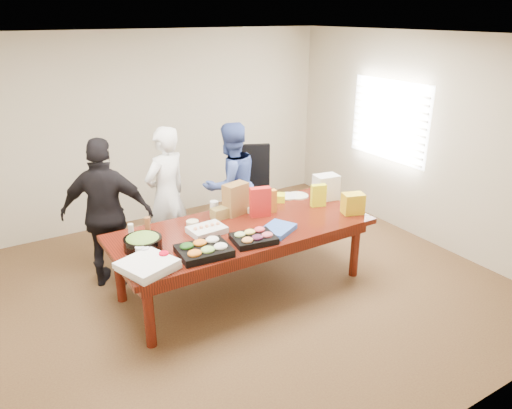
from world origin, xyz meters
TOP-DOWN VIEW (x-y plane):
  - floor at (0.00, 0.00)m, footprint 5.50×5.00m
  - ceiling at (0.00, 0.00)m, footprint 5.50×5.00m
  - wall_back at (0.00, 2.50)m, footprint 5.50×0.04m
  - wall_front at (0.00, -2.50)m, footprint 5.50×0.04m
  - wall_right at (2.75, 0.00)m, footprint 0.04×5.00m
  - window_panel at (2.72, 0.60)m, footprint 0.03×1.40m
  - window_blinds at (2.68, 0.60)m, footprint 0.04×1.36m
  - conference_table at (0.00, 0.00)m, footprint 2.80×1.20m
  - office_chair at (0.91, 1.09)m, footprint 0.80×0.80m
  - person_center at (-0.41, 1.11)m, footprint 0.72×0.60m
  - person_right at (0.46, 1.08)m, footprint 0.85×0.69m
  - person_left at (-1.20, 0.87)m, footprint 1.07×0.85m
  - veggie_tray at (-0.63, -0.36)m, footprint 0.52×0.42m
  - fruit_tray at (-0.08, -0.37)m, footprint 0.47×0.39m
  - sheet_cake at (-0.39, 0.06)m, footprint 0.39×0.30m
  - salad_bowl at (-1.09, 0.05)m, footprint 0.44×0.44m
  - chip_bag_blue at (0.25, -0.31)m, footprint 0.46×0.42m
  - chip_bag_red at (0.32, 0.15)m, footprint 0.25×0.16m
  - chip_bag_yellow at (1.07, 0.05)m, footprint 0.19×0.12m
  - chip_bag_orange at (0.46, 0.19)m, footprint 0.18×0.10m
  - mayo_jar at (-0.09, 0.49)m, footprint 0.11×0.11m
  - mustard_bottle at (0.09, 0.34)m, footprint 0.07×0.07m
  - dressing_bottle at (-0.93, 0.36)m, footprint 0.06×0.06m
  - ranch_bottle at (-1.11, 0.33)m, footprint 0.07×0.07m
  - banana_bunch at (0.72, 0.46)m, footprint 0.30×0.28m
  - bread_loaf at (-0.04, 0.34)m, footprint 0.31×0.15m
  - kraft_bag at (0.12, 0.35)m, footprint 0.31×0.22m
  - red_cup at (-1.03, -0.34)m, footprint 0.09×0.09m
  - clear_cup_a at (-1.14, -0.14)m, footprint 0.08×0.08m
  - clear_cup_b at (-1.18, -0.12)m, footprint 0.11×0.11m
  - pizza_box_lower at (-1.19, -0.36)m, footprint 0.54×0.54m
  - pizza_box_upper at (-1.20, -0.39)m, footprint 0.55×0.55m
  - plate_a at (1.06, 0.44)m, footprint 0.35×0.35m
  - plate_b at (0.94, 0.49)m, footprint 0.28×0.28m
  - dip_bowl_a at (0.32, 0.31)m, footprint 0.17×0.17m
  - dip_bowl_b at (-0.44, 0.31)m, footprint 0.17×0.17m
  - grocery_bag_white at (1.30, 0.18)m, footprint 0.32×0.25m
  - grocery_bag_yellow at (1.27, -0.34)m, footprint 0.28×0.23m

SIDE VIEW (x-z plane):
  - floor at x=0.00m, z-range -0.02..0.00m
  - conference_table at x=0.00m, z-range 0.00..0.75m
  - office_chair at x=0.91m, z-range 0.00..1.19m
  - plate_a at x=1.06m, z-range 0.75..0.77m
  - plate_b at x=0.94m, z-range 0.75..0.77m
  - pizza_box_lower at x=-1.19m, z-range 0.75..0.80m
  - dip_bowl_b at x=-0.44m, z-range 0.75..0.80m
  - chip_bag_blue at x=0.25m, z-range 0.75..0.81m
  - fruit_tray at x=-0.08m, z-range 0.75..0.81m
  - sheet_cake at x=-0.39m, z-range 0.75..0.81m
  - dip_bowl_a at x=0.32m, z-range 0.75..0.82m
  - veggie_tray at x=-0.63m, z-range 0.75..0.82m
  - banana_bunch at x=0.72m, z-range 0.75..0.84m
  - clear_cup_a at x=-1.14m, z-range 0.75..0.86m
  - red_cup at x=-1.03m, z-range 0.75..0.87m
  - clear_cup_b at x=-1.18m, z-range 0.75..0.87m
  - salad_bowl at x=-1.09m, z-range 0.75..0.87m
  - bread_loaf at x=-0.04m, z-range 0.75..0.87m
  - person_right at x=0.46m, z-range 0.00..1.64m
  - pizza_box_upper at x=-1.20m, z-range 0.80..0.85m
  - mayo_jar at x=-0.09m, z-range 0.75..0.90m
  - ranch_bottle at x=-1.11m, z-range 0.75..0.91m
  - person_center at x=-0.41m, z-range 0.00..1.69m
  - dressing_bottle at x=-0.93m, z-range 0.75..0.94m
  - mustard_bottle at x=0.09m, z-range 0.75..0.94m
  - person_left at x=-1.20m, z-range 0.00..1.70m
  - grocery_bag_yellow at x=1.27m, z-range 0.75..0.99m
  - chip_bag_yellow at x=1.07m, z-range 0.75..1.02m
  - chip_bag_orange at x=0.46m, z-range 0.75..1.02m
  - grocery_bag_white at x=1.30m, z-range 0.75..1.06m
  - chip_bag_red at x=0.32m, z-range 0.75..1.09m
  - kraft_bag at x=0.12m, z-range 0.75..1.11m
  - wall_back at x=0.00m, z-range 0.00..2.70m
  - wall_front at x=0.00m, z-range 0.00..2.70m
  - wall_right at x=2.75m, z-range 0.00..2.70m
  - window_panel at x=2.72m, z-range 0.95..2.05m
  - window_blinds at x=2.68m, z-range 1.00..2.00m
  - ceiling at x=0.00m, z-range 2.70..2.72m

